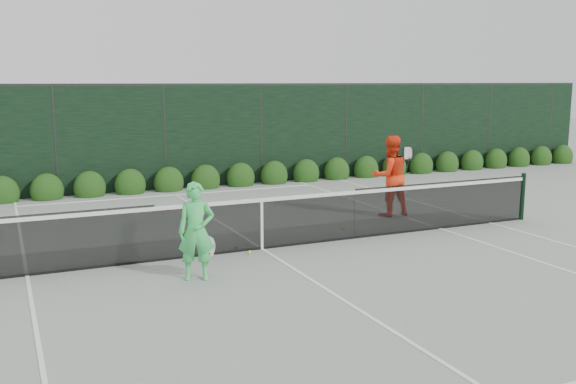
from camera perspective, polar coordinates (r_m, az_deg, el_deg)
name	(u,v)px	position (r m, az deg, el deg)	size (l,w,h in m)	color
ground	(262,249)	(12.13, -2.33, -5.10)	(80.00, 80.00, 0.00)	gray
tennis_net	(261,222)	(12.00, -2.46, -2.66)	(12.90, 0.10, 1.07)	black
player_woman	(196,231)	(10.24, -8.15, -3.49)	(0.68, 0.52, 1.57)	#3FD865
player_man	(390,176)	(15.13, 9.06, 1.42)	(0.98, 0.78, 1.88)	#FF3815
court_lines	(262,249)	(12.13, -2.33, -5.08)	(11.03, 23.83, 0.01)	white
windscreen_fence	(331,193)	(9.40, 3.81, -0.06)	(32.00, 21.07, 3.06)	black
hedge_row	(169,183)	(18.77, -10.54, 0.81)	(31.66, 0.65, 0.94)	#15370F
tennis_balls	(274,241)	(12.60, -1.24, -4.37)	(2.98, 1.26, 0.07)	#D5F235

